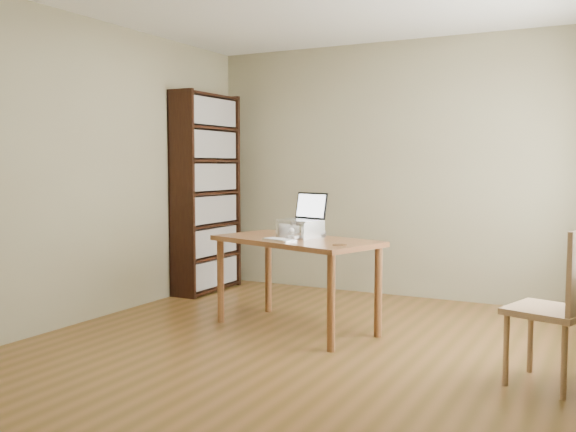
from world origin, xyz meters
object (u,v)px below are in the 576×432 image
at_px(desk, 296,251).
at_px(chair, 561,302).
at_px(bookshelf, 207,193).
at_px(cat, 306,229).
at_px(keyboard, 279,240).
at_px(laptop, 303,214).

height_order(desk, chair, chair).
distance_m(bookshelf, chair, 3.95).
bearing_deg(cat, chair, -10.00).
bearing_deg(keyboard, desk, 99.77).
height_order(bookshelf, keyboard, bookshelf).
height_order(keyboard, chair, chair).
height_order(desk, laptop, laptop).
bearing_deg(cat, laptop, 153.09).
relative_size(desk, chair, 1.55).
bearing_deg(bookshelf, desk, -32.93).
bearing_deg(chair, cat, 179.67).
distance_m(desk, laptop, 0.32).
bearing_deg(chair, desk, -177.11).
distance_m(bookshelf, keyboard, 1.99).
bearing_deg(laptop, keyboard, -78.44).
relative_size(bookshelf, chair, 2.16).
distance_m(keyboard, cat, 0.34).
bearing_deg(cat, bookshelf, 157.83).
bearing_deg(chair, bookshelf, 173.96).
height_order(laptop, keyboard, laptop).
bearing_deg(bookshelf, cat, -29.36).
distance_m(desk, cat, 0.21).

